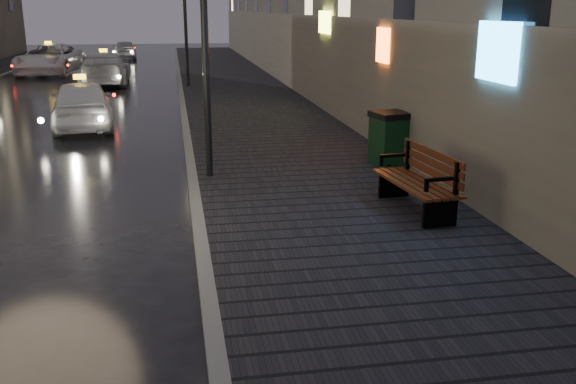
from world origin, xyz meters
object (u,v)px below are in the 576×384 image
(bench, at_px, (421,180))
(taxi_far, at_px, (50,59))
(lamp_far, at_px, (185,7))
(trash_bin, at_px, (390,138))
(lamp_near, at_px, (204,5))
(taxi_mid, at_px, (105,68))
(car_far, at_px, (125,50))
(taxi_near, at_px, (82,104))

(bench, relative_size, taxi_far, 0.37)
(lamp_far, xyz_separation_m, taxi_far, (-7.11, 7.90, -2.69))
(lamp_far, distance_m, bench, 19.48)
(bench, bearing_deg, trash_bin, 74.24)
(lamp_near, relative_size, lamp_far, 1.00)
(lamp_far, relative_size, trash_bin, 4.63)
(lamp_near, xyz_separation_m, bench, (3.34, -2.98, -2.81))
(lamp_near, bearing_deg, taxi_mid, 101.56)
(lamp_far, bearing_deg, car_far, 102.08)
(trash_bin, bearing_deg, lamp_near, 172.53)
(trash_bin, height_order, taxi_far, taxi_far)
(lamp_near, xyz_separation_m, taxi_mid, (-3.73, 18.23, -2.74))
(car_far, bearing_deg, bench, 97.40)
(taxi_near, height_order, taxi_far, taxi_far)
(taxi_near, bearing_deg, car_far, -95.57)
(taxi_far, relative_size, car_far, 1.50)
(bench, xyz_separation_m, taxi_far, (-10.45, 26.88, 0.12))
(lamp_near, distance_m, taxi_near, 8.08)
(lamp_near, xyz_separation_m, taxi_far, (-7.11, 23.90, -2.69))
(bench, relative_size, taxi_mid, 0.41)
(lamp_far, xyz_separation_m, bench, (3.34, -18.98, -2.81))
(bench, height_order, taxi_near, taxi_near)
(taxi_near, bearing_deg, taxi_far, -84.16)
(taxi_far, xyz_separation_m, car_far, (3.27, 10.05, -0.15))
(bench, height_order, taxi_mid, taxi_mid)
(trash_bin, distance_m, taxi_far, 26.00)
(trash_bin, bearing_deg, taxi_near, 125.62)
(taxi_far, bearing_deg, car_far, 78.82)
(taxi_mid, bearing_deg, lamp_near, 100.35)
(lamp_far, height_order, bench, lamp_far)
(bench, relative_size, trash_bin, 1.85)
(lamp_far, xyz_separation_m, taxi_near, (-3.32, -9.18, -2.77))
(taxi_mid, height_order, car_far, taxi_mid)
(taxi_far, bearing_deg, bench, -61.91)
(lamp_near, height_order, taxi_near, lamp_near)
(bench, bearing_deg, taxi_far, 105.75)
(lamp_far, bearing_deg, trash_bin, -75.82)
(taxi_near, bearing_deg, taxi_mid, -94.61)
(trash_bin, bearing_deg, taxi_mid, 100.52)
(lamp_far, xyz_separation_m, trash_bin, (3.95, -15.64, -2.76))
(trash_bin, distance_m, car_far, 34.48)
(lamp_near, distance_m, lamp_far, 16.00)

